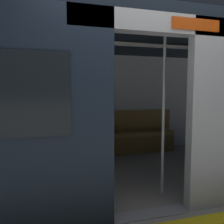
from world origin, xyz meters
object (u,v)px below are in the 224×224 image
object	(u,v)px
grab_pole_far	(163,114)
person_seated	(95,124)
train_car	(114,81)
handbag	(111,128)
bench_seat	(101,138)
book	(72,133)
grab_pole_door	(108,116)

from	to	relation	value
grab_pole_far	person_seated	bearing A→B (deg)	-75.01
train_car	grab_pole_far	xyz separation A→B (m)	(-0.43, 0.84, -0.45)
train_car	handbag	size ratio (longest dim) A/B	24.62
bench_seat	handbag	world-z (taller)	handbag
train_car	handbag	distance (m)	1.59
book	person_seated	bearing A→B (deg)	178.32
handbag	book	size ratio (longest dim) A/B	1.18
handbag	grab_pole_door	world-z (taller)	grab_pole_door
person_seated	book	bearing A→B (deg)	-17.29
handbag	train_car	bearing A→B (deg)	76.73
train_car	grab_pole_far	size ratio (longest dim) A/B	3.01
train_car	grab_pole_door	bearing A→B (deg)	69.67
person_seated	book	size ratio (longest dim) A/B	5.41
book	train_car	bearing A→B (deg)	129.03
train_car	book	distance (m)	1.70
bench_seat	book	world-z (taller)	book
train_car	grab_pole_door	world-z (taller)	train_car
bench_seat	grab_pole_door	bearing A→B (deg)	79.42
book	grab_pole_door	bearing A→B (deg)	111.08
bench_seat	grab_pole_door	size ratio (longest dim) A/B	1.55
train_car	book	world-z (taller)	train_car
grab_pole_door	bench_seat	bearing A→B (deg)	-100.58
train_car	grab_pole_far	distance (m)	1.05
handbag	grab_pole_door	distance (m)	2.27
grab_pole_door	grab_pole_far	size ratio (longest dim) A/B	1.00
train_car	handbag	world-z (taller)	train_car
book	grab_pole_far	bearing A→B (deg)	130.58
person_seated	grab_pole_door	xyz separation A→B (m)	(0.24, 1.99, 0.38)
person_seated	bench_seat	bearing A→B (deg)	-159.13
train_car	bench_seat	size ratio (longest dim) A/B	1.94
train_car	person_seated	size ratio (longest dim) A/B	5.37
train_car	bench_seat	bearing A→B (deg)	-92.50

